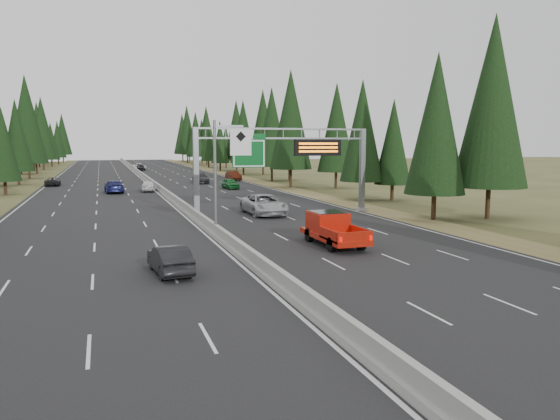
{
  "coord_description": "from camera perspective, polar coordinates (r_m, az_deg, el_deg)",
  "views": [
    {
      "loc": [
        -7.41,
        -11.91,
        6.51
      ],
      "look_at": [
        3.05,
        20.0,
        2.4
      ],
      "focal_mm": 35.0,
      "sensor_mm": 36.0,
      "label": 1
    }
  ],
  "objects": [
    {
      "name": "car_onc_near",
      "position": [
        27.68,
        -11.45,
        -5.07
      ],
      "size": [
        1.95,
        4.48,
        1.43
      ],
      "primitive_type": "imported",
      "rotation": [
        0.0,
        0.0,
        3.24
      ],
      "color": "black",
      "rests_on": "road"
    },
    {
      "name": "silver_minivan",
      "position": [
        49.45,
        -1.69,
        0.58
      ],
      "size": [
        3.16,
        6.65,
        1.83
      ],
      "primitive_type": "imported",
      "rotation": [
        0.0,
        0.0,
        0.02
      ],
      "color": "#A8A8AD",
      "rests_on": "road"
    },
    {
      "name": "red_pickup",
      "position": [
        35.01,
        5.31,
        -1.74
      ],
      "size": [
        2.25,
        6.3,
        2.05
      ],
      "color": "black",
      "rests_on": "road"
    },
    {
      "name": "road",
      "position": [
        92.44,
        -13.52,
        2.78
      ],
      "size": [
        32.0,
        260.0,
        0.08
      ],
      "primitive_type": "cube",
      "color": "black",
      "rests_on": "ground"
    },
    {
      "name": "car_onc_far",
      "position": [
        89.84,
        -22.66,
        2.75
      ],
      "size": [
        2.15,
        4.6,
        1.27
      ],
      "primitive_type": "imported",
      "rotation": [
        0.0,
        0.0,
        3.15
      ],
      "color": "black",
      "rests_on": "road"
    },
    {
      "name": "car_ahead_white",
      "position": [
        138.2,
        -14.48,
        4.43
      ],
      "size": [
        2.99,
        5.86,
        1.58
      ],
      "primitive_type": "imported",
      "rotation": [
        0.0,
        0.0,
        0.07
      ],
      "color": "white",
      "rests_on": "road"
    },
    {
      "name": "median_barrier",
      "position": [
        92.41,
        -13.53,
        3.01
      ],
      "size": [
        0.7,
        260.0,
        0.85
      ],
      "color": "gray",
      "rests_on": "road"
    },
    {
      "name": "car_ahead_dkgrey",
      "position": [
        89.35,
        -8.29,
        3.3
      ],
      "size": [
        2.49,
        5.64,
        1.61
      ],
      "primitive_type": "imported",
      "rotation": [
        0.0,
        0.0,
        -0.04
      ],
      "color": "black",
      "rests_on": "road"
    },
    {
      "name": "car_ahead_green",
      "position": [
        77.94,
        -5.21,
        2.78
      ],
      "size": [
        2.0,
        4.5,
        1.5
      ],
      "primitive_type": "imported",
      "rotation": [
        0.0,
        0.0,
        0.05
      ],
      "color": "#155C24",
      "rests_on": "road"
    },
    {
      "name": "car_onc_white",
      "position": [
        75.25,
        -13.6,
        2.47
      ],
      "size": [
        2.24,
        4.65,
        1.53
      ],
      "primitive_type": "imported",
      "rotation": [
        0.0,
        0.0,
        3.04
      ],
      "color": "silver",
      "rests_on": "road"
    },
    {
      "name": "ground",
      "position": [
        15.47,
        13.1,
        -18.11
      ],
      "size": [
        400.0,
        400.0,
        0.0
      ],
      "primitive_type": "plane",
      "color": "#424420",
      "rests_on": "ground"
    },
    {
      "name": "car_ahead_far",
      "position": [
        133.44,
        -14.35,
        4.35
      ],
      "size": [
        2.14,
        4.76,
        1.59
      ],
      "primitive_type": "imported",
      "rotation": [
        0.0,
        0.0,
        -0.06
      ],
      "color": "black",
      "rests_on": "road"
    },
    {
      "name": "shoulder_left",
      "position": [
        92.72,
        -24.56,
        2.35
      ],
      "size": [
        3.6,
        260.0,
        0.06
      ],
      "primitive_type": "cube",
      "color": "#424420",
      "rests_on": "ground"
    },
    {
      "name": "hov_sign_pole",
      "position": [
        37.78,
        -5.93,
        4.24
      ],
      "size": [
        2.8,
        0.5,
        8.0
      ],
      "color": "slate",
      "rests_on": "road"
    },
    {
      "name": "tree_row_right",
      "position": [
        97.09,
        -0.55,
        8.52
      ],
      "size": [
        11.9,
        238.16,
        18.76
      ],
      "color": "black",
      "rests_on": "ground"
    },
    {
      "name": "car_ahead_dkred",
      "position": [
        95.73,
        -4.89,
        3.58
      ],
      "size": [
        2.02,
        4.87,
        1.57
      ],
      "primitive_type": "imported",
      "rotation": [
        0.0,
        0.0,
        0.08
      ],
      "color": "#551B0C",
      "rests_on": "road"
    },
    {
      "name": "shoulder_right",
      "position": [
        95.53,
        -2.81,
        3.09
      ],
      "size": [
        3.6,
        260.0,
        0.06
      ],
      "primitive_type": "cube",
      "color": "olive",
      "rests_on": "ground"
    },
    {
      "name": "car_onc_blue",
      "position": [
        74.49,
        -16.94,
        2.36
      ],
      "size": [
        2.54,
        5.73,
        1.64
      ],
      "primitive_type": "imported",
      "rotation": [
        0.0,
        0.0,
        3.18
      ],
      "color": "navy",
      "rests_on": "road"
    },
    {
      "name": "sign_gantry",
      "position": [
        49.58,
        1.09,
        5.55
      ],
      "size": [
        16.75,
        0.98,
        7.8
      ],
      "color": "slate",
      "rests_on": "road"
    }
  ]
}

